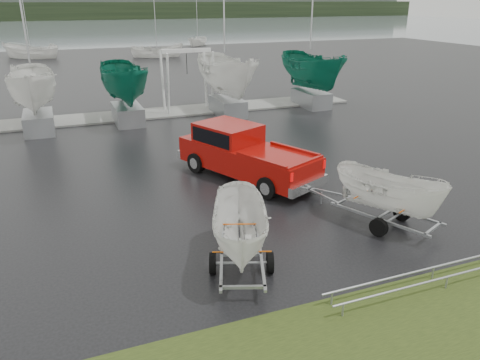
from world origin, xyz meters
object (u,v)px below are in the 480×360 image
(pickup_truck, at_px, (241,151))
(trailer_hitched, at_px, (393,158))
(boat_hoist, at_px, (187,71))
(trailer_parked, at_px, (241,187))

(pickup_truck, height_order, trailer_hitched, trailer_hitched)
(trailer_hitched, bearing_deg, pickup_truck, 90.00)
(trailer_hitched, bearing_deg, boat_hoist, 70.57)
(pickup_truck, bearing_deg, trailer_parked, -135.50)
(boat_hoist, bearing_deg, pickup_truck, -95.49)
(pickup_truck, xyz_separation_m, trailer_parked, (-2.73, -6.93, 1.38))
(trailer_parked, relative_size, boat_hoist, 1.12)
(trailer_parked, bearing_deg, trailer_hitched, 27.50)
(pickup_truck, relative_size, boat_hoist, 1.66)
(trailer_hitched, distance_m, trailer_parked, 5.54)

